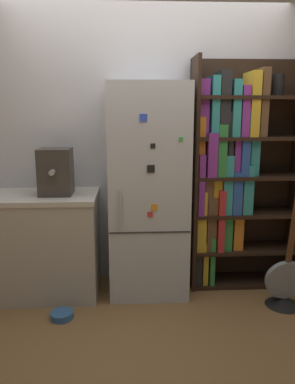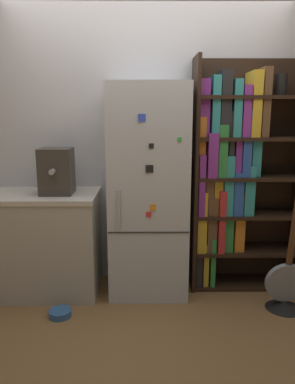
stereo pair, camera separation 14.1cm
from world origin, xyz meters
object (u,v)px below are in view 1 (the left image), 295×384
object	(u,v)px
bookshelf	(231,173)
espresso_machine	(56,172)
refrigerator	(148,191)
guitar	(285,287)
pet_bowl	(62,315)

from	to	relation	value
bookshelf	espresso_machine	bearing A→B (deg)	-174.55
bookshelf	refrigerator	bearing A→B (deg)	-171.05
espresso_machine	guitar	distance (m)	2.12
refrigerator	pet_bowl	xyz separation A→B (m)	(-0.70, -0.47, -0.87)
bookshelf	espresso_machine	xyz separation A→B (m)	(-1.53, -0.15, 0.05)
espresso_machine	bookshelf	bearing A→B (deg)	5.45
refrigerator	espresso_machine	world-z (taller)	refrigerator
guitar	pet_bowl	size ratio (longest dim) A/B	6.52
guitar	refrigerator	bearing A→B (deg)	161.67
refrigerator	guitar	size ratio (longest dim) A/B	1.55
refrigerator	bookshelf	bearing A→B (deg)	8.95
refrigerator	bookshelf	xyz separation A→B (m)	(0.76, 0.12, 0.13)
pet_bowl	guitar	bearing A→B (deg)	3.20
refrigerator	pet_bowl	distance (m)	1.21
espresso_machine	pet_bowl	xyz separation A→B (m)	(0.07, -0.44, -1.06)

